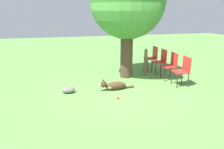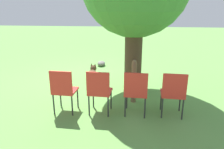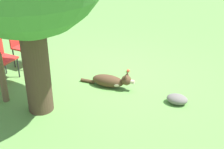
% 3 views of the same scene
% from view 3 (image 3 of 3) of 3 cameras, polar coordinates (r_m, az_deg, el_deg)
% --- Properties ---
extents(ground_plane, '(30.00, 30.00, 0.00)m').
position_cam_3_polar(ground_plane, '(6.26, -2.18, -1.55)').
color(ground_plane, '#609947').
extents(dog, '(1.12, 0.30, 0.36)m').
position_cam_3_polar(dog, '(6.06, -0.12, -1.18)').
color(dog, '#513823').
rests_on(dog, ground_plane).
extents(fence_post, '(0.11, 0.11, 0.97)m').
position_cam_3_polar(fence_post, '(5.77, -19.45, -0.35)').
color(fence_post, brown).
rests_on(fence_post, ground_plane).
extents(red_chair_0, '(0.45, 0.46, 0.91)m').
position_cam_3_polar(red_chair_0, '(7.09, -16.25, 5.61)').
color(red_chair_0, red).
rests_on(red_chair_0, ground_plane).
extents(tennis_ball, '(0.07, 0.07, 0.07)m').
position_cam_3_polar(tennis_ball, '(6.68, 2.97, 0.70)').
color(tennis_ball, '#E54C33').
rests_on(tennis_ball, ground_plane).
extents(garden_rock, '(0.38, 0.27, 0.17)m').
position_cam_3_polar(garden_rock, '(5.68, 11.82, -4.42)').
color(garden_rock, slate).
rests_on(garden_rock, ground_plane).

